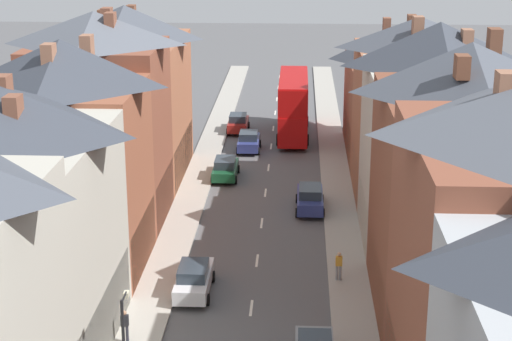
% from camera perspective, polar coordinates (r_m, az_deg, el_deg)
% --- Properties ---
extents(pavement_left, '(2.20, 104.00, 0.14)m').
position_cam_1_polar(pavement_left, '(57.12, -4.65, -2.64)').
color(pavement_left, '#A8A399').
rests_on(pavement_left, ground).
extents(pavement_right, '(2.20, 104.00, 0.14)m').
position_cam_1_polar(pavement_right, '(56.72, 5.63, -2.82)').
color(pavement_right, '#A8A399').
rests_on(pavement_right, ground).
extents(centre_line_dashes, '(0.14, 97.80, 0.01)m').
position_cam_1_polar(centre_line_dashes, '(54.84, 0.38, -3.52)').
color(centre_line_dashes, silver).
rests_on(centre_line_dashes, ground).
extents(terrace_row_left, '(8.00, 63.90, 13.52)m').
position_cam_1_polar(terrace_row_left, '(39.67, -15.54, -3.10)').
color(terrace_row_left, beige).
rests_on(terrace_row_left, ground).
extents(terrace_row_right, '(8.00, 69.78, 14.08)m').
position_cam_1_polar(terrace_row_right, '(40.16, 14.18, -2.20)').
color(terrace_row_right, brown).
rests_on(terrace_row_right, ground).
extents(double_decker_bus_lead, '(2.74, 10.80, 5.30)m').
position_cam_1_polar(double_decker_bus_lead, '(74.43, 2.49, 4.39)').
color(double_decker_bus_lead, '#B70F0F').
rests_on(double_decker_bus_lead, ground).
extents(car_near_blue, '(1.90, 4.54, 1.67)m').
position_cam_1_polar(car_near_blue, '(45.17, -4.17, -7.20)').
color(car_near_blue, silver).
rests_on(car_near_blue, ground).
extents(car_near_silver, '(1.90, 4.29, 1.59)m').
position_cam_1_polar(car_near_silver, '(63.38, -2.05, 0.16)').
color(car_near_silver, '#144728').
rests_on(car_near_silver, ground).
extents(car_parked_left_a, '(1.90, 3.94, 1.66)m').
position_cam_1_polar(car_parked_left_a, '(76.26, -1.20, 3.19)').
color(car_parked_left_a, maroon).
rests_on(car_parked_left_a, ground).
extents(car_parked_right_a, '(1.90, 3.92, 1.66)m').
position_cam_1_polar(car_parked_right_a, '(70.41, -0.49, 1.97)').
color(car_parked_right_a, navy).
rests_on(car_parked_right_a, ground).
extents(car_parked_left_b, '(1.90, 4.52, 1.71)m').
position_cam_1_polar(car_parked_left_b, '(56.91, 3.62, -1.85)').
color(car_parked_left_b, navy).
rests_on(car_parked_left_b, ground).
extents(pedestrian_mid_right, '(0.36, 0.22, 1.61)m').
position_cam_1_polar(pedestrian_mid_right, '(40.50, -8.74, -10.13)').
color(pedestrian_mid_right, '#23232D').
rests_on(pedestrian_mid_right, pavement_left).
extents(pedestrian_far_left, '(0.36, 0.22, 1.61)m').
position_cam_1_polar(pedestrian_far_left, '(46.43, 5.54, -6.26)').
color(pedestrian_far_left, gray).
rests_on(pedestrian_far_left, pavement_right).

